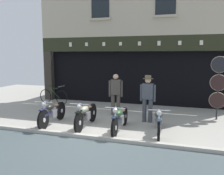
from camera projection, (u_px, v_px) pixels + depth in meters
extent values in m
cube|color=#A19E94|center=(130.00, 106.00, 11.61)|extent=(21.52, 10.00, 0.08)
cube|color=#AEA99D|center=(91.00, 138.00, 6.96)|extent=(21.52, 0.16, 0.18)
cube|color=black|center=(139.00, 75.00, 13.60)|extent=(8.76, 4.00, 2.60)
cube|color=#332D28|center=(50.00, 76.00, 12.96)|extent=(0.44, 0.36, 2.60)
cube|color=black|center=(132.00, 75.00, 11.93)|extent=(8.38, 0.03, 2.18)
cube|color=black|center=(131.00, 44.00, 11.32)|extent=(9.52, 0.24, 0.70)
cube|color=silver|center=(70.00, 44.00, 12.13)|extent=(0.14, 0.03, 0.22)
cube|color=silver|center=(86.00, 44.00, 11.86)|extent=(0.14, 0.03, 0.17)
cube|color=silver|center=(104.00, 44.00, 11.59)|extent=(0.14, 0.03, 0.19)
cube|color=silver|center=(120.00, 44.00, 11.33)|extent=(0.14, 0.03, 0.16)
cube|color=silver|center=(139.00, 43.00, 11.06)|extent=(0.14, 0.03, 0.19)
cube|color=silver|center=(159.00, 43.00, 10.79)|extent=(0.14, 0.03, 0.21)
cube|color=silver|center=(180.00, 43.00, 10.52)|extent=(0.14, 0.03, 0.18)
cube|color=silver|center=(201.00, 43.00, 10.25)|extent=(0.14, 0.03, 0.20)
cube|color=#B8AB92|center=(132.00, 3.00, 11.13)|extent=(9.52, 0.40, 3.07)
cube|color=black|center=(100.00, 4.00, 11.38)|extent=(0.90, 0.02, 1.30)
cube|color=#B8AB92|center=(100.00, 19.00, 11.44)|extent=(1.10, 0.12, 0.10)
cube|color=black|center=(166.00, 0.00, 10.46)|extent=(0.90, 0.02, 1.30)
cube|color=#B8AB92|center=(165.00, 16.00, 10.52)|extent=(1.10, 0.12, 0.10)
cylinder|color=black|center=(43.00, 120.00, 7.70)|extent=(0.13, 0.67, 0.67)
cylinder|color=silver|center=(43.00, 120.00, 7.70)|extent=(0.11, 0.16, 0.15)
cylinder|color=black|center=(61.00, 111.00, 8.98)|extent=(0.14, 0.67, 0.67)
cylinder|color=silver|center=(61.00, 111.00, 8.98)|extent=(0.12, 0.16, 0.15)
cube|color=#26264C|center=(52.00, 112.00, 8.32)|extent=(0.18, 1.22, 0.07)
cube|color=slate|center=(53.00, 114.00, 8.33)|extent=(0.23, 0.34, 0.26)
ellipsoid|color=black|center=(50.00, 107.00, 8.14)|extent=(0.26, 0.48, 0.20)
ellipsoid|color=#38281E|center=(55.00, 105.00, 8.53)|extent=(0.23, 0.32, 0.10)
cube|color=#26264C|center=(43.00, 109.00, 7.65)|extent=(0.13, 0.37, 0.04)
sphere|color=silver|center=(44.00, 104.00, 7.69)|extent=(0.15, 0.15, 0.15)
cylinder|color=silver|center=(43.00, 102.00, 7.68)|extent=(0.62, 0.08, 0.02)
cylinder|color=silver|center=(43.00, 111.00, 7.70)|extent=(0.06, 0.28, 0.60)
cylinder|color=black|center=(79.00, 123.00, 7.40)|extent=(0.11, 0.67, 0.66)
cylinder|color=silver|center=(79.00, 123.00, 7.40)|extent=(0.11, 0.15, 0.15)
cylinder|color=black|center=(93.00, 113.00, 8.70)|extent=(0.12, 0.67, 0.66)
cylinder|color=silver|center=(93.00, 113.00, 8.70)|extent=(0.12, 0.15, 0.15)
cube|color=black|center=(86.00, 114.00, 8.03)|extent=(0.15, 1.25, 0.07)
cube|color=slate|center=(86.00, 116.00, 8.04)|extent=(0.22, 0.33, 0.26)
ellipsoid|color=#A2A484|center=(84.00, 109.00, 7.85)|extent=(0.25, 0.47, 0.20)
ellipsoid|color=#38281E|center=(89.00, 107.00, 8.24)|extent=(0.22, 0.31, 0.10)
cube|color=black|center=(79.00, 112.00, 7.35)|extent=(0.12, 0.37, 0.04)
sphere|color=silver|center=(79.00, 107.00, 7.39)|extent=(0.15, 0.15, 0.15)
cylinder|color=silver|center=(79.00, 104.00, 7.38)|extent=(0.62, 0.06, 0.02)
cylinder|color=silver|center=(79.00, 113.00, 7.40)|extent=(0.05, 0.23, 0.62)
cylinder|color=black|center=(115.00, 128.00, 6.97)|extent=(0.09, 0.62, 0.62)
cylinder|color=silver|center=(115.00, 128.00, 6.97)|extent=(0.10, 0.14, 0.14)
cylinder|color=black|center=(125.00, 116.00, 8.29)|extent=(0.10, 0.62, 0.62)
cylinder|color=silver|center=(125.00, 116.00, 8.29)|extent=(0.11, 0.14, 0.14)
cube|color=#25324A|center=(120.00, 118.00, 7.61)|extent=(0.12, 1.27, 0.07)
cube|color=slate|center=(120.00, 120.00, 7.62)|extent=(0.21, 0.33, 0.26)
ellipsoid|color=#2D512B|center=(119.00, 113.00, 7.43)|extent=(0.24, 0.47, 0.20)
ellipsoid|color=#38281E|center=(122.00, 111.00, 7.82)|extent=(0.21, 0.31, 0.10)
cube|color=#25324A|center=(115.00, 117.00, 6.93)|extent=(0.11, 0.36, 0.04)
sphere|color=silver|center=(115.00, 111.00, 6.96)|extent=(0.15, 0.15, 0.15)
cylinder|color=silver|center=(115.00, 108.00, 6.95)|extent=(0.62, 0.05, 0.02)
cylinder|color=silver|center=(115.00, 118.00, 6.97)|extent=(0.05, 0.25, 0.62)
cylinder|color=black|center=(159.00, 131.00, 6.72)|extent=(0.15, 0.60, 0.60)
cylinder|color=silver|center=(159.00, 131.00, 6.72)|extent=(0.12, 0.14, 0.13)
cylinder|color=black|center=(158.00, 118.00, 8.02)|extent=(0.16, 0.61, 0.60)
cylinder|color=silver|center=(158.00, 118.00, 8.02)|extent=(0.13, 0.15, 0.13)
cube|color=#213347|center=(158.00, 120.00, 7.35)|extent=(0.23, 1.22, 0.07)
cube|color=slate|center=(158.00, 122.00, 7.36)|extent=(0.24, 0.34, 0.26)
ellipsoid|color=#1F2627|center=(159.00, 115.00, 7.17)|extent=(0.28, 0.48, 0.20)
ellipsoid|color=#38281E|center=(158.00, 113.00, 7.56)|extent=(0.24, 0.32, 0.10)
cube|color=#213347|center=(159.00, 120.00, 6.68)|extent=(0.15, 0.37, 0.04)
sphere|color=silver|center=(159.00, 113.00, 6.71)|extent=(0.15, 0.15, 0.15)
cylinder|color=silver|center=(159.00, 110.00, 6.70)|extent=(0.62, 0.10, 0.02)
cylinder|color=silver|center=(159.00, 120.00, 6.72)|extent=(0.07, 0.26, 0.61)
cylinder|color=#47423D|center=(118.00, 105.00, 9.59)|extent=(0.15, 0.15, 0.86)
cylinder|color=#47423D|center=(113.00, 105.00, 9.61)|extent=(0.15, 0.15, 0.86)
cube|color=#47423D|center=(116.00, 87.00, 9.50)|extent=(0.42, 0.29, 0.60)
cube|color=silver|center=(116.00, 85.00, 9.61)|extent=(0.14, 0.05, 0.34)
cube|color=black|center=(116.00, 85.00, 9.62)|extent=(0.05, 0.02, 0.31)
cylinder|color=#47423D|center=(122.00, 89.00, 9.49)|extent=(0.09, 0.09, 0.65)
cylinder|color=#47423D|center=(110.00, 89.00, 9.54)|extent=(0.09, 0.09, 0.65)
sphere|color=tan|center=(116.00, 77.00, 9.45)|extent=(0.21, 0.21, 0.21)
cylinder|color=#3D424C|center=(150.00, 110.00, 8.58)|extent=(0.15, 0.15, 0.87)
cylinder|color=#3D424C|center=(144.00, 110.00, 8.65)|extent=(0.15, 0.15, 0.87)
cube|color=#3D424C|center=(148.00, 91.00, 8.52)|extent=(0.38, 0.23, 0.56)
cube|color=silver|center=(148.00, 89.00, 8.62)|extent=(0.14, 0.02, 0.32)
cube|color=maroon|center=(148.00, 89.00, 8.63)|extent=(0.05, 0.01, 0.29)
cylinder|color=#3D424C|center=(154.00, 93.00, 8.45)|extent=(0.09, 0.09, 0.60)
cylinder|color=#3D424C|center=(141.00, 93.00, 8.60)|extent=(0.09, 0.09, 0.60)
sphere|color=tan|center=(148.00, 80.00, 8.47)|extent=(0.21, 0.21, 0.21)
cylinder|color=brown|center=(148.00, 79.00, 8.46)|extent=(0.37, 0.37, 0.01)
cylinder|color=brown|center=(148.00, 77.00, 8.45)|extent=(0.23, 0.23, 0.12)
cylinder|color=#232328|center=(218.00, 90.00, 8.85)|extent=(0.06, 0.06, 2.29)
cylinder|color=black|center=(220.00, 65.00, 8.70)|extent=(0.59, 0.03, 0.59)
torus|color=beige|center=(220.00, 65.00, 8.72)|extent=(0.61, 0.04, 0.61)
cylinder|color=black|center=(219.00, 83.00, 8.80)|extent=(0.59, 0.03, 0.59)
torus|color=beige|center=(219.00, 83.00, 8.81)|extent=(0.61, 0.04, 0.61)
cylinder|color=black|center=(218.00, 100.00, 8.89)|extent=(0.59, 0.03, 0.59)
torus|color=beige|center=(217.00, 100.00, 8.90)|extent=(0.61, 0.04, 0.61)
cube|color=beige|center=(105.00, 71.00, 12.19)|extent=(0.66, 0.02, 0.88)
cube|color=#232328|center=(105.00, 64.00, 12.13)|extent=(0.66, 0.01, 0.20)
torus|color=black|center=(62.00, 98.00, 11.69)|extent=(0.70, 0.13, 0.70)
torus|color=black|center=(46.00, 96.00, 12.12)|extent=(0.70, 0.13, 0.70)
cylinder|color=#23381E|center=(55.00, 94.00, 11.84)|extent=(0.57, 0.11, 0.46)
cylinder|color=#23381E|center=(53.00, 88.00, 11.85)|extent=(0.55, 0.10, 0.03)
cylinder|color=#23381E|center=(50.00, 91.00, 11.94)|extent=(0.10, 0.04, 0.52)
ellipsoid|color=#332319|center=(50.00, 86.00, 11.93)|extent=(0.25, 0.15, 0.06)
cylinder|color=silver|center=(61.00, 86.00, 11.62)|extent=(0.09, 0.50, 0.02)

